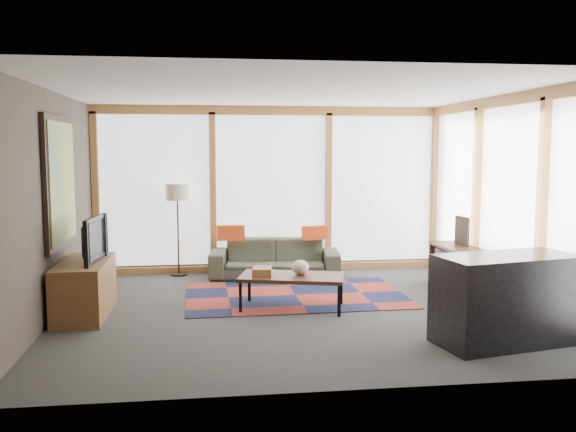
{
  "coord_description": "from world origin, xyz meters",
  "views": [
    {
      "loc": [
        -0.99,
        -7.12,
        1.94
      ],
      "look_at": [
        0.0,
        0.4,
        1.1
      ],
      "focal_mm": 38.0,
      "sensor_mm": 36.0,
      "label": 1
    }
  ],
  "objects": [
    {
      "name": "ground",
      "position": [
        0.0,
        0.0,
        0.0
      ],
      "size": [
        5.5,
        5.5,
        0.0
      ],
      "primitive_type": "plane",
      "color": "#31302E",
      "rests_on": "ground"
    },
    {
      "name": "room_envelope",
      "position": [
        0.49,
        0.56,
        1.54
      ],
      "size": [
        5.52,
        5.02,
        2.62
      ],
      "color": "#3D322C",
      "rests_on": "ground"
    },
    {
      "name": "rug",
      "position": [
        0.14,
        0.71,
        0.01
      ],
      "size": [
        2.91,
        1.91,
        0.01
      ],
      "primitive_type": "cube",
      "rotation": [
        0.0,
        0.0,
        0.02
      ],
      "color": "maroon",
      "rests_on": "ground"
    },
    {
      "name": "sofa",
      "position": [
        0.0,
        1.95,
        0.28
      ],
      "size": [
        2.02,
        0.99,
        0.57
      ],
      "primitive_type": "imported",
      "rotation": [
        0.0,
        0.0,
        -0.12
      ],
      "color": "#333729",
      "rests_on": "ground"
    },
    {
      "name": "pillow_left",
      "position": [
        -0.66,
        1.99,
        0.68
      ],
      "size": [
        0.42,
        0.14,
        0.23
      ],
      "primitive_type": "cube",
      "rotation": [
        0.0,
        0.0,
        0.04
      ],
      "color": "#CE4215",
      "rests_on": "sofa"
    },
    {
      "name": "pillow_right",
      "position": [
        0.61,
        1.91,
        0.67
      ],
      "size": [
        0.39,
        0.18,
        0.21
      ],
      "primitive_type": "cube",
      "rotation": [
        0.0,
        0.0,
        0.17
      ],
      "color": "#CE4215",
      "rests_on": "sofa"
    },
    {
      "name": "floor_lamp",
      "position": [
        -1.45,
        2.25,
        0.71
      ],
      "size": [
        0.36,
        0.36,
        1.41
      ],
      "primitive_type": null,
      "color": "black",
      "rests_on": "ground"
    },
    {
      "name": "coffee_table",
      "position": [
        0.0,
        0.06,
        0.21
      ],
      "size": [
        1.36,
        0.92,
        0.42
      ],
      "primitive_type": null,
      "rotation": [
        0.0,
        0.0,
        -0.26
      ],
      "color": "#321D12",
      "rests_on": "ground"
    },
    {
      "name": "book_stack",
      "position": [
        -0.35,
        0.11,
        0.46
      ],
      "size": [
        0.26,
        0.31,
        0.09
      ],
      "primitive_type": "cube",
      "rotation": [
        0.0,
        0.0,
        -0.13
      ],
      "color": "brown",
      "rests_on": "coffee_table"
    },
    {
      "name": "vase",
      "position": [
        0.11,
        0.08,
        0.51
      ],
      "size": [
        0.21,
        0.21,
        0.18
      ],
      "primitive_type": "ellipsoid",
      "rotation": [
        0.0,
        0.0,
        0.01
      ],
      "color": "beige",
      "rests_on": "coffee_table"
    },
    {
      "name": "bookshelf",
      "position": [
        2.43,
        0.17,
        0.3
      ],
      "size": [
        0.43,
        2.38,
        0.6
      ],
      "primitive_type": null,
      "color": "#321D12",
      "rests_on": "ground"
    },
    {
      "name": "bowl_a",
      "position": [
        2.46,
        -0.39,
        0.64
      ],
      "size": [
        0.2,
        0.2,
        0.09
      ],
      "primitive_type": "ellipsoid",
      "rotation": [
        0.0,
        0.0,
        0.06
      ],
      "color": "black",
      "rests_on": "bookshelf"
    },
    {
      "name": "bowl_b",
      "position": [
        2.43,
        -0.05,
        0.63
      ],
      "size": [
        0.17,
        0.17,
        0.08
      ],
      "primitive_type": "ellipsoid",
      "rotation": [
        0.0,
        0.0,
        -0.06
      ],
      "color": "black",
      "rests_on": "bookshelf"
    },
    {
      "name": "shelf_picture",
      "position": [
        2.51,
        0.88,
        0.8
      ],
      "size": [
        0.09,
        0.31,
        0.41
      ],
      "primitive_type": "cube",
      "rotation": [
        0.0,
        0.0,
        0.15
      ],
      "color": "black",
      "rests_on": "bookshelf"
    },
    {
      "name": "tv_console",
      "position": [
        -2.43,
        0.09,
        0.32
      ],
      "size": [
        0.53,
        1.28,
        0.64
      ],
      "primitive_type": "cube",
      "color": "brown",
      "rests_on": "ground"
    },
    {
      "name": "television",
      "position": [
        -2.37,
        0.07,
        0.9
      ],
      "size": [
        0.19,
        0.91,
        0.52
      ],
      "primitive_type": "imported",
      "rotation": [
        0.0,
        0.0,
        1.49
      ],
      "color": "black",
      "rests_on": "tv_console"
    },
    {
      "name": "bar_counter",
      "position": [
        1.95,
        -1.51,
        0.44
      ],
      "size": [
        1.5,
        0.92,
        0.89
      ],
      "primitive_type": "cube",
      "rotation": [
        0.0,
        0.0,
        0.2
      ],
      "color": "black",
      "rests_on": "ground"
    }
  ]
}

